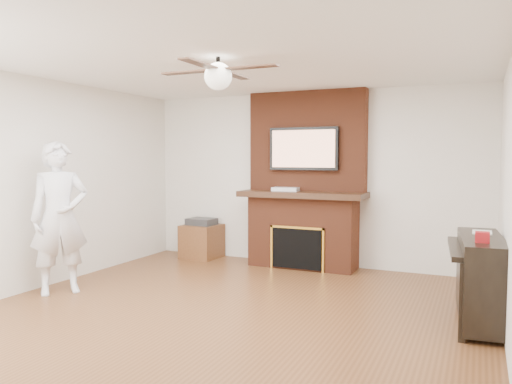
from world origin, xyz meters
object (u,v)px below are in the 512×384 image
at_px(side_table, 202,239).
at_px(piano, 480,277).
at_px(fireplace, 304,197).
at_px(person, 59,218).

relative_size(side_table, piano, 0.48).
distance_m(side_table, piano, 4.27).
height_order(fireplace, piano, fireplace).
relative_size(person, piano, 1.35).
distance_m(fireplace, side_table, 1.80).
xyz_separation_m(side_table, piano, (3.95, -1.61, 0.16)).
xyz_separation_m(person, piano, (4.40, 0.81, -0.43)).
distance_m(fireplace, piano, 2.90).
distance_m(person, side_table, 2.53).
bearing_deg(side_table, piano, -19.02).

